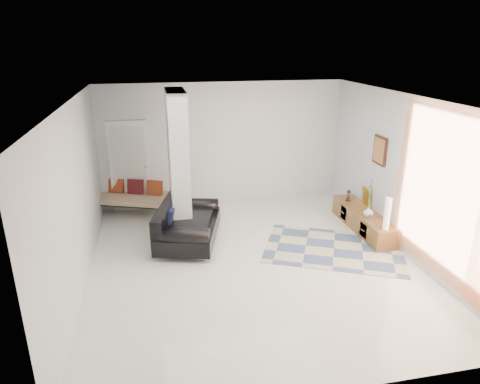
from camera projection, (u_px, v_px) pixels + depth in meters
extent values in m
plane|color=white|center=(252.00, 263.00, 7.44)|extent=(6.00, 6.00, 0.00)
plane|color=white|center=(254.00, 100.00, 6.49)|extent=(6.00, 6.00, 0.00)
plane|color=silver|center=(223.00, 145.00, 9.73)|extent=(6.00, 0.00, 6.00)
plane|color=silver|center=(323.00, 284.00, 4.20)|extent=(6.00, 0.00, 6.00)
plane|color=silver|center=(76.00, 199.00, 6.44)|extent=(0.00, 6.00, 6.00)
plane|color=silver|center=(406.00, 176.00, 7.49)|extent=(0.00, 6.00, 6.00)
cube|color=#B3BABB|center=(179.00, 164.00, 8.23)|extent=(0.35, 1.20, 2.80)
cube|color=white|center=(130.00, 167.00, 9.42)|extent=(0.85, 0.06, 2.04)
plane|color=#FF7C43|center=(444.00, 196.00, 6.39)|extent=(0.00, 2.55, 2.55)
cube|color=#37190F|center=(380.00, 150.00, 8.23)|extent=(0.04, 0.45, 0.55)
cube|color=brown|center=(363.00, 220.00, 8.68)|extent=(0.45, 2.02, 0.40)
cube|color=#37190F|center=(364.00, 230.00, 8.22)|extent=(0.02, 0.27, 0.28)
cube|color=#37190F|center=(344.00, 213.00, 9.05)|extent=(0.02, 0.27, 0.28)
cube|color=gold|center=(367.00, 197.00, 8.83)|extent=(0.09, 0.32, 0.40)
cube|color=silver|center=(370.00, 217.00, 8.16)|extent=(0.04, 0.10, 0.12)
cylinder|color=silver|center=(159.00, 257.00, 7.52)|extent=(0.05, 0.05, 0.10)
cylinder|color=silver|center=(176.00, 224.00, 8.89)|extent=(0.05, 0.05, 0.10)
cylinder|color=silver|center=(205.00, 259.00, 7.47)|extent=(0.05, 0.05, 0.10)
cylinder|color=silver|center=(215.00, 225.00, 8.85)|extent=(0.05, 0.05, 0.10)
cube|color=black|center=(189.00, 230.00, 8.11)|extent=(1.43, 1.91, 0.30)
cube|color=black|center=(166.00, 214.00, 8.03)|extent=(0.63, 1.70, 0.36)
cylinder|color=black|center=(181.00, 236.00, 7.35)|extent=(1.01, 0.52, 0.28)
cylinder|color=black|center=(194.00, 205.00, 8.72)|extent=(1.01, 0.52, 0.28)
cube|color=black|center=(173.00, 213.00, 8.01)|extent=(0.30, 0.64, 0.31)
cylinder|color=black|center=(93.00, 210.00, 9.18)|extent=(0.04, 0.04, 0.40)
cylinder|color=black|center=(178.00, 216.00, 8.90)|extent=(0.04, 0.04, 0.40)
cylinder|color=black|center=(109.00, 198.00, 9.91)|extent=(0.04, 0.04, 0.40)
cylinder|color=black|center=(188.00, 202.00, 9.63)|extent=(0.04, 0.04, 0.40)
cube|color=beige|center=(141.00, 199.00, 9.34)|extent=(2.08, 1.44, 0.12)
cube|color=#973D1B|center=(117.00, 186.00, 9.50)|extent=(0.38, 0.27, 0.33)
cube|color=#581619|center=(136.00, 187.00, 9.44)|extent=(0.38, 0.27, 0.33)
cube|color=#973D1B|center=(155.00, 188.00, 9.37)|extent=(0.38, 0.27, 0.33)
cube|color=#BFB992|center=(334.00, 249.00, 7.92)|extent=(2.95, 2.55, 0.01)
cylinder|color=white|center=(387.00, 214.00, 7.70)|extent=(0.11, 0.11, 0.61)
imported|color=white|center=(368.00, 212.00, 8.33)|extent=(0.20, 0.20, 0.20)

